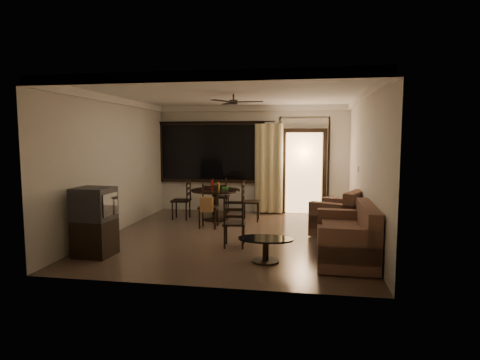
% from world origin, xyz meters
% --- Properties ---
extents(ground, '(5.50, 5.50, 0.00)m').
position_xyz_m(ground, '(0.00, 0.00, 0.00)').
color(ground, '#7F6651').
rests_on(ground, ground).
extents(room_shell, '(5.50, 6.70, 5.50)m').
position_xyz_m(room_shell, '(0.59, 1.77, 1.83)').
color(room_shell, beige).
rests_on(room_shell, ground).
extents(dining_table, '(1.17, 1.17, 0.95)m').
position_xyz_m(dining_table, '(-0.72, 1.55, 0.58)').
color(dining_table, black).
rests_on(dining_table, ground).
extents(dining_chair_west, '(0.44, 0.44, 0.95)m').
position_xyz_m(dining_chair_west, '(-1.56, 1.52, 0.28)').
color(dining_chair_west, black).
rests_on(dining_chair_west, ground).
extents(dining_chair_east, '(0.44, 0.44, 0.95)m').
position_xyz_m(dining_chair_east, '(0.12, 1.59, 0.28)').
color(dining_chair_east, black).
rests_on(dining_chair_east, ground).
extents(dining_chair_south, '(0.44, 0.50, 0.95)m').
position_xyz_m(dining_chair_south, '(-0.68, 0.70, 0.31)').
color(dining_chair_south, black).
rests_on(dining_chair_south, ground).
extents(dining_chair_north, '(0.44, 0.44, 0.95)m').
position_xyz_m(dining_chair_north, '(-0.76, 2.29, 0.28)').
color(dining_chair_north, black).
rests_on(dining_chair_north, ground).
extents(tv_cabinet, '(0.64, 0.58, 1.15)m').
position_xyz_m(tv_cabinet, '(-2.05, -1.66, 0.58)').
color(tv_cabinet, black).
rests_on(tv_cabinet, ground).
extents(sofa, '(0.92, 1.68, 0.89)m').
position_xyz_m(sofa, '(2.11, -1.25, 0.35)').
color(sofa, '#422B1E').
rests_on(sofa, ground).
extents(armchair, '(1.17, 1.17, 0.90)m').
position_xyz_m(armchair, '(2.10, 0.42, 0.37)').
color(armchair, '#422B1E').
rests_on(armchair, ground).
extents(coffee_table, '(0.88, 0.53, 0.39)m').
position_xyz_m(coffee_table, '(0.80, -1.54, 0.26)').
color(coffee_table, black).
rests_on(coffee_table, ground).
extents(side_chair, '(0.44, 0.44, 0.90)m').
position_xyz_m(side_chair, '(0.15, -0.74, 0.27)').
color(side_chair, black).
rests_on(side_chair, ground).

